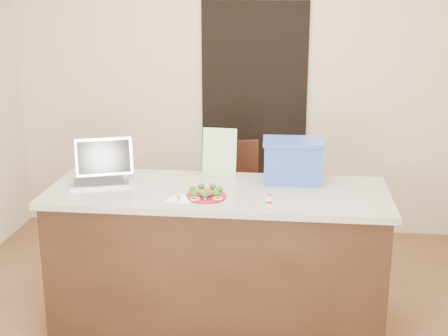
# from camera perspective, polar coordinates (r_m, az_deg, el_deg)

# --- Properties ---
(room_shell) EXTENTS (4.00, 4.00, 4.00)m
(room_shell) POSITION_cam_1_polar(r_m,az_deg,el_deg) (3.37, -1.17, 8.06)
(room_shell) COLOR white
(room_shell) RESTS_ON ground
(doorway) EXTENTS (0.90, 0.02, 2.00)m
(doorway) POSITION_cam_1_polar(r_m,az_deg,el_deg) (5.41, 2.74, 4.46)
(doorway) COLOR black
(doorway) RESTS_ON ground
(island) EXTENTS (2.06, 0.76, 0.92)m
(island) POSITION_cam_1_polar(r_m,az_deg,el_deg) (3.94, -0.58, -8.33)
(island) COLOR black
(island) RESTS_ON ground
(plate) EXTENTS (0.24, 0.24, 0.02)m
(plate) POSITION_cam_1_polar(r_m,az_deg,el_deg) (3.63, -1.65, -2.59)
(plate) COLOR maroon
(plate) RESTS_ON island
(meatballs) EXTENTS (0.10, 0.09, 0.03)m
(meatballs) POSITION_cam_1_polar(r_m,az_deg,el_deg) (3.62, -1.70, -2.26)
(meatballs) COLOR brown
(meatballs) RESTS_ON plate
(broccoli) EXTENTS (0.20, 0.20, 0.03)m
(broccoli) POSITION_cam_1_polar(r_m,az_deg,el_deg) (3.62, -1.66, -2.04)
(broccoli) COLOR #184612
(broccoli) RESTS_ON plate
(pepper_rings) EXTENTS (0.21, 0.21, 0.01)m
(pepper_rings) POSITION_cam_1_polar(r_m,az_deg,el_deg) (3.62, -1.65, -2.47)
(pepper_rings) COLOR yellow
(pepper_rings) RESTS_ON plate
(napkin) EXTENTS (0.18, 0.18, 0.01)m
(napkin) POSITION_cam_1_polar(r_m,az_deg,el_deg) (3.61, -3.82, -2.81)
(napkin) COLOR white
(napkin) RESTS_ON island
(fork) EXTENTS (0.04, 0.15, 0.00)m
(fork) POSITION_cam_1_polar(r_m,az_deg,el_deg) (3.62, -4.11, -2.67)
(fork) COLOR #B2B3B7
(fork) RESTS_ON napkin
(knife) EXTENTS (0.04, 0.22, 0.01)m
(knife) POSITION_cam_1_polar(r_m,az_deg,el_deg) (3.59, -3.40, -2.82)
(knife) COLOR white
(knife) RESTS_ON napkin
(yogurt_bottle) EXTENTS (0.03, 0.03, 0.06)m
(yogurt_bottle) POSITION_cam_1_polar(r_m,az_deg,el_deg) (3.50, 4.18, -3.02)
(yogurt_bottle) COLOR beige
(yogurt_bottle) RESTS_ON island
(laptop) EXTENTS (0.42, 0.39, 0.26)m
(laptop) POSITION_cam_1_polar(r_m,az_deg,el_deg) (4.01, -11.13, -0.17)
(laptop) COLOR silver
(laptop) RESTS_ON island
(leaflet) EXTENTS (0.22, 0.07, 0.31)m
(leaflet) POSITION_cam_1_polar(r_m,az_deg,el_deg) (4.00, -0.42, 1.42)
(leaflet) COLOR white
(leaflet) RESTS_ON island
(blue_box) EXTENTS (0.38, 0.28, 0.27)m
(blue_box) POSITION_cam_1_polar(r_m,az_deg,el_deg) (3.92, 6.28, 0.69)
(blue_box) COLOR #2E4BA7
(blue_box) RESTS_ON island
(chair) EXTENTS (0.52, 0.53, 0.98)m
(chair) POSITION_cam_1_polar(r_m,az_deg,el_deg) (4.75, 0.43, -2.75)
(chair) COLOR black
(chair) RESTS_ON ground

